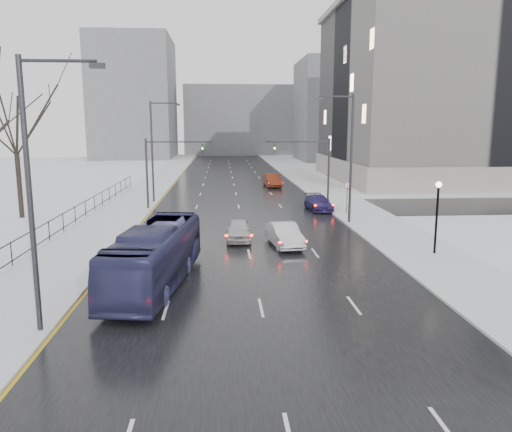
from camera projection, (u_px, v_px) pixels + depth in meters
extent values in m
cube|color=black|center=(235.00, 192.00, 58.41)|extent=(16.00, 150.00, 0.04)
cube|color=black|center=(239.00, 208.00, 46.63)|extent=(130.00, 10.00, 0.04)
cube|color=silver|center=(145.00, 192.00, 57.68)|extent=(5.00, 150.00, 0.16)
cube|color=silver|center=(324.00, 190.00, 59.11)|extent=(5.00, 150.00, 0.16)
cube|color=white|center=(61.00, 193.00, 57.04)|extent=(14.00, 150.00, 0.12)
cube|color=black|center=(18.00, 239.00, 27.83)|extent=(0.04, 70.00, 0.05)
cube|color=black|center=(19.00, 256.00, 28.00)|extent=(0.04, 70.00, 0.05)
cylinder|color=black|center=(19.00, 249.00, 27.93)|extent=(0.06, 0.06, 1.30)
cylinder|color=#2D2D33|center=(351.00, 160.00, 38.46)|extent=(0.20, 0.20, 10.00)
cylinder|color=#2D2D33|center=(336.00, 97.00, 37.52)|extent=(2.60, 0.12, 0.12)
cube|color=#2D2D33|center=(319.00, 98.00, 37.45)|extent=(0.50, 0.25, 0.18)
cylinder|color=#2D2D33|center=(30.00, 201.00, 17.68)|extent=(0.20, 0.20, 10.00)
cylinder|color=#2D2D33|center=(58.00, 61.00, 16.92)|extent=(2.60, 0.12, 0.12)
cube|color=#2D2D33|center=(97.00, 66.00, 17.03)|extent=(0.50, 0.25, 0.18)
cylinder|color=#2D2D33|center=(152.00, 153.00, 49.10)|extent=(0.20, 0.20, 10.00)
cylinder|color=#2D2D33|center=(164.00, 103.00, 48.33)|extent=(2.60, 0.12, 0.12)
cube|color=#2D2D33|center=(177.00, 105.00, 48.44)|extent=(0.50, 0.25, 0.18)
cylinder|color=black|center=(436.00, 220.00, 29.33)|extent=(0.14, 0.14, 4.00)
sphere|color=#FFE5B2|center=(439.00, 185.00, 28.95)|extent=(0.36, 0.36, 0.36)
cylinder|color=#2D2D33|center=(329.00, 173.00, 46.62)|extent=(0.20, 0.20, 6.50)
cylinder|color=#2D2D33|center=(297.00, 142.00, 45.89)|extent=(6.00, 0.12, 0.12)
imported|color=#2D2D33|center=(274.00, 148.00, 45.86)|extent=(0.15, 0.18, 0.90)
sphere|color=#19FF33|center=(275.00, 148.00, 45.71)|extent=(0.16, 0.16, 0.16)
cylinder|color=#2D2D33|center=(147.00, 175.00, 45.48)|extent=(0.20, 0.20, 6.50)
cylinder|color=#2D2D33|center=(179.00, 142.00, 45.16)|extent=(6.00, 0.12, 0.12)
imported|color=#2D2D33|center=(203.00, 148.00, 45.41)|extent=(0.15, 0.18, 0.90)
sphere|color=#19FF33|center=(202.00, 148.00, 45.26)|extent=(0.16, 0.16, 0.16)
cylinder|color=#2D2D33|center=(347.00, 199.00, 43.08)|extent=(0.06, 0.06, 2.50)
cylinder|color=white|center=(347.00, 186.00, 42.88)|extent=(0.60, 0.03, 0.60)
torus|color=#B20C0C|center=(347.00, 186.00, 42.88)|extent=(0.58, 0.06, 0.58)
cube|color=gray|center=(480.00, 94.00, 70.44)|extent=(40.00, 30.00, 24.00)
cube|color=gray|center=(487.00, 1.00, 68.23)|extent=(41.00, 31.00, 0.80)
cube|color=gray|center=(474.00, 169.00, 72.31)|extent=(40.60, 30.60, 3.00)
cube|color=slate|center=(352.00, 111.00, 112.35)|extent=(24.00, 20.00, 22.00)
cube|color=slate|center=(134.00, 99.00, 118.23)|extent=(18.00, 22.00, 28.00)
cube|color=slate|center=(241.00, 121.00, 135.61)|extent=(30.00, 18.00, 18.00)
imported|color=navy|center=(155.00, 256.00, 23.82)|extent=(3.85, 10.70, 2.91)
imported|color=#BABBBF|center=(239.00, 230.00, 33.46)|extent=(1.73, 4.11, 1.39)
imported|color=silver|center=(284.00, 235.00, 31.79)|extent=(2.18, 4.71, 1.50)
imported|color=navy|center=(318.00, 203.00, 45.46)|extent=(2.25, 4.79, 1.35)
imported|color=maroon|center=(272.00, 180.00, 62.88)|extent=(2.14, 5.06, 1.62)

